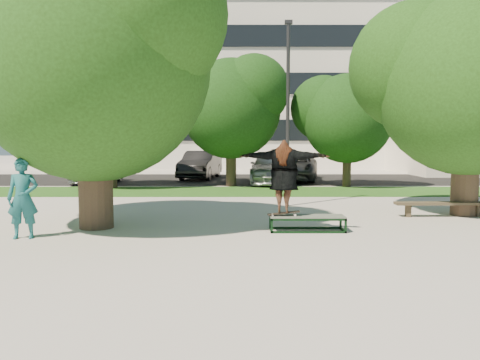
{
  "coord_description": "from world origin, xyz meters",
  "views": [
    {
      "loc": [
        -0.63,
        -10.61,
        2.17
      ],
      "look_at": [
        -0.6,
        0.6,
        1.24
      ],
      "focal_mm": 35.0,
      "sensor_mm": 36.0,
      "label": 1
    }
  ],
  "objects_px": {
    "car_dark": "(200,165)",
    "car_grey": "(293,167)",
    "car_silver_a": "(98,170)",
    "car_silver_b": "(272,168)",
    "bench": "(444,204)",
    "tree_left": "(90,49)",
    "lamppost": "(288,112)",
    "tree_right": "(465,75)",
    "bystander": "(23,198)",
    "grind_box": "(307,223)"
  },
  "relations": [
    {
      "from": "tree_left",
      "to": "bench",
      "type": "bearing_deg",
      "value": 9.55
    },
    {
      "from": "lamppost",
      "to": "bench",
      "type": "distance_m",
      "value": 5.6
    },
    {
      "from": "tree_right",
      "to": "car_dark",
      "type": "bearing_deg",
      "value": 123.25
    },
    {
      "from": "grind_box",
      "to": "bystander",
      "type": "distance_m",
      "value": 6.56
    },
    {
      "from": "tree_right",
      "to": "bench",
      "type": "xyz_separation_m",
      "value": [
        -0.65,
        -0.38,
        -3.74
      ]
    },
    {
      "from": "lamppost",
      "to": "car_silver_b",
      "type": "bearing_deg",
      "value": 89.46
    },
    {
      "from": "bystander",
      "to": "car_grey",
      "type": "distance_m",
      "value": 17.27
    },
    {
      "from": "tree_left",
      "to": "car_silver_b",
      "type": "bearing_deg",
      "value": 66.58
    },
    {
      "from": "car_grey",
      "to": "car_silver_b",
      "type": "height_order",
      "value": "car_silver_b"
    },
    {
      "from": "car_dark",
      "to": "tree_left",
      "type": "bearing_deg",
      "value": -87.65
    },
    {
      "from": "car_dark",
      "to": "car_grey",
      "type": "relative_size",
      "value": 0.88
    },
    {
      "from": "tree_left",
      "to": "grind_box",
      "type": "xyz_separation_m",
      "value": [
        5.32,
        -0.52,
        -4.23
      ]
    },
    {
      "from": "tree_left",
      "to": "car_silver_a",
      "type": "height_order",
      "value": "tree_left"
    },
    {
      "from": "bench",
      "to": "tree_left",
      "type": "bearing_deg",
      "value": -171.18
    },
    {
      "from": "lamppost",
      "to": "car_grey",
      "type": "xyz_separation_m",
      "value": [
        1.35,
        10.15,
        -2.38
      ]
    },
    {
      "from": "bystander",
      "to": "car_dark",
      "type": "relative_size",
      "value": 0.37
    },
    {
      "from": "bench",
      "to": "car_dark",
      "type": "relative_size",
      "value": 0.57
    },
    {
      "from": "car_silver_a",
      "to": "car_silver_b",
      "type": "relative_size",
      "value": 0.77
    },
    {
      "from": "tree_right",
      "to": "lamppost",
      "type": "relative_size",
      "value": 1.07
    },
    {
      "from": "tree_left",
      "to": "lamppost",
      "type": "xyz_separation_m",
      "value": [
        5.29,
        3.91,
        -1.27
      ]
    },
    {
      "from": "lamppost",
      "to": "car_silver_b",
      "type": "distance_m",
      "value": 8.82
    },
    {
      "from": "tree_left",
      "to": "grind_box",
      "type": "height_order",
      "value": "tree_left"
    },
    {
      "from": "tree_left",
      "to": "lamppost",
      "type": "distance_m",
      "value": 6.7
    },
    {
      "from": "tree_right",
      "to": "car_silver_a",
      "type": "xyz_separation_m",
      "value": [
        -13.82,
        10.42,
        -3.39
      ]
    },
    {
      "from": "car_silver_a",
      "to": "car_silver_b",
      "type": "height_order",
      "value": "car_silver_b"
    },
    {
      "from": "bystander",
      "to": "car_silver_a",
      "type": "relative_size",
      "value": 0.44
    },
    {
      "from": "tree_left",
      "to": "tree_right",
      "type": "distance_m",
      "value": 10.41
    },
    {
      "from": "car_grey",
      "to": "grind_box",
      "type": "bearing_deg",
      "value": -84.41
    },
    {
      "from": "bystander",
      "to": "bench",
      "type": "xyz_separation_m",
      "value": [
        10.71,
        2.97,
        -0.55
      ]
    },
    {
      "from": "tree_right",
      "to": "bystander",
      "type": "height_order",
      "value": "tree_right"
    },
    {
      "from": "tree_left",
      "to": "tree_right",
      "type": "height_order",
      "value": "tree_left"
    },
    {
      "from": "tree_right",
      "to": "grind_box",
      "type": "distance_m",
      "value": 6.74
    },
    {
      "from": "tree_right",
      "to": "bystander",
      "type": "bearing_deg",
      "value": -163.57
    },
    {
      "from": "lamppost",
      "to": "grind_box",
      "type": "xyz_separation_m",
      "value": [
        0.03,
        -4.43,
        -2.96
      ]
    },
    {
      "from": "grind_box",
      "to": "bench",
      "type": "height_order",
      "value": "bench"
    },
    {
      "from": "tree_left",
      "to": "car_silver_b",
      "type": "relative_size",
      "value": 1.32
    },
    {
      "from": "grind_box",
      "to": "car_silver_a",
      "type": "relative_size",
      "value": 0.43
    },
    {
      "from": "lamppost",
      "to": "bystander",
      "type": "height_order",
      "value": "lamppost"
    },
    {
      "from": "lamppost",
      "to": "car_silver_a",
      "type": "height_order",
      "value": "lamppost"
    },
    {
      "from": "car_silver_b",
      "to": "bystander",
      "type": "bearing_deg",
      "value": -112.28
    },
    {
      "from": "lamppost",
      "to": "bench",
      "type": "height_order",
      "value": "lamppost"
    },
    {
      "from": "car_grey",
      "to": "bystander",
      "type": "bearing_deg",
      "value": -106.04
    },
    {
      "from": "tree_right",
      "to": "car_dark",
      "type": "height_order",
      "value": "tree_right"
    },
    {
      "from": "tree_left",
      "to": "bench",
      "type": "distance_m",
      "value": 10.51
    },
    {
      "from": "car_dark",
      "to": "car_grey",
      "type": "bearing_deg",
      "value": -6.43
    },
    {
      "from": "car_silver_a",
      "to": "grind_box",
      "type": "bearing_deg",
      "value": -49.27
    },
    {
      "from": "car_silver_a",
      "to": "car_silver_b",
      "type": "distance_m",
      "value": 8.99
    },
    {
      "from": "car_silver_a",
      "to": "car_grey",
      "type": "distance_m",
      "value": 10.39
    },
    {
      "from": "car_dark",
      "to": "car_silver_b",
      "type": "bearing_deg",
      "value": -29.27
    },
    {
      "from": "car_silver_a",
      "to": "tree_left",
      "type": "bearing_deg",
      "value": -67.67
    }
  ]
}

